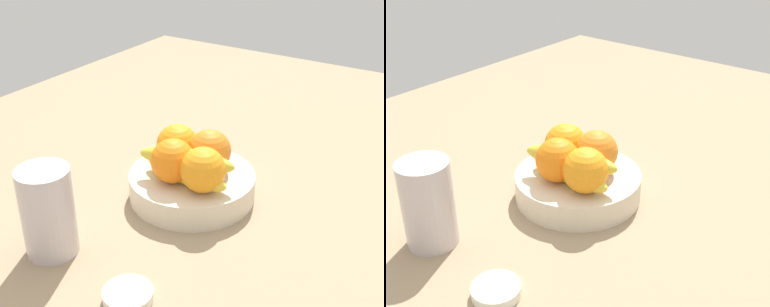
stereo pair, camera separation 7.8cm
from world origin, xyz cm
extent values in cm
cube|color=#9B8262|center=(0.00, 0.00, -1.50)|extent=(180.00, 140.00, 3.00)
cylinder|color=beige|center=(1.22, 0.65, 2.36)|extent=(22.46, 22.46, 4.71)
sphere|color=orange|center=(3.99, -1.25, 8.56)|extent=(7.69, 7.69, 7.69)
sphere|color=orange|center=(2.82, 4.78, 8.56)|extent=(7.69, 7.69, 7.69)
sphere|color=orange|center=(-2.55, 2.07, 8.56)|extent=(7.69, 7.69, 7.69)
sphere|color=orange|center=(-2.44, -3.85, 8.56)|extent=(7.69, 7.69, 7.69)
ellipsoid|color=yellow|center=(-1.94, -0.21, 6.71)|extent=(5.64, 17.31, 4.00)
ellipsoid|color=gold|center=(-1.57, -0.04, 8.91)|extent=(7.75, 17.46, 4.00)
cylinder|color=beige|center=(-23.45, 10.19, 7.10)|extent=(8.02, 8.02, 14.20)
cylinder|color=white|center=(-25.65, -6.35, 0.79)|extent=(6.93, 6.93, 1.58)
camera|label=1|loc=(-65.48, -42.34, 50.17)|focal=48.30mm
camera|label=2|loc=(-60.94, -48.68, 50.17)|focal=48.30mm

